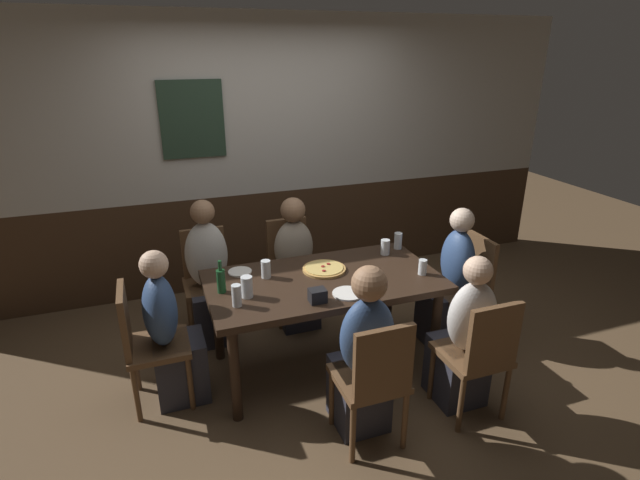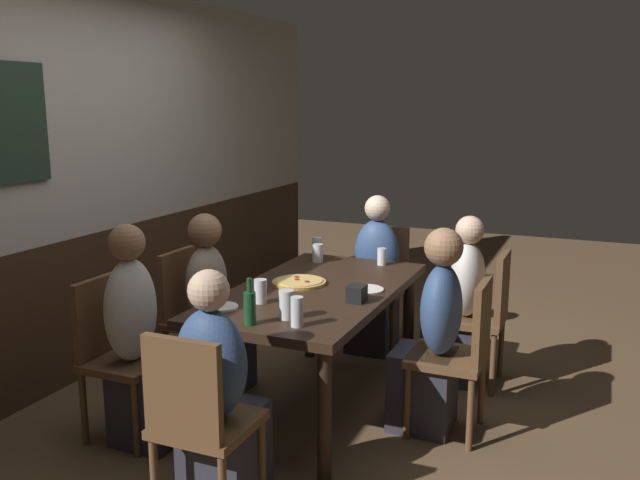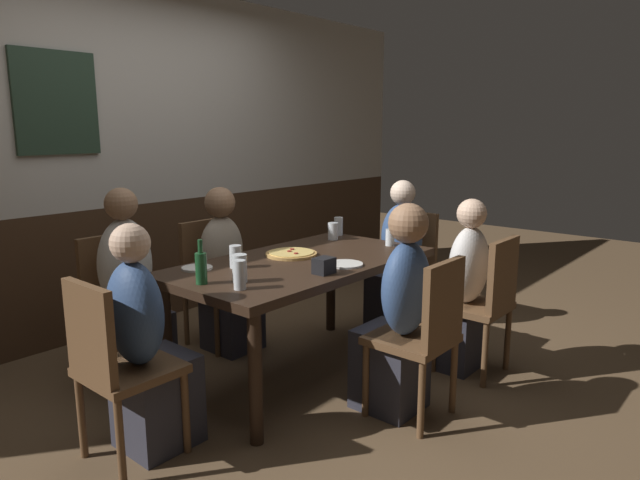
{
  "view_description": "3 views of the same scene",
  "coord_description": "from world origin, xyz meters",
  "px_view_note": "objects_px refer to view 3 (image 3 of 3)",
  "views": [
    {
      "loc": [
        -1.1,
        -2.99,
        2.29
      ],
      "look_at": [
        0.0,
        0.08,
        1.01
      ],
      "focal_mm": 27.61,
      "sensor_mm": 36.0,
      "label": 1
    },
    {
      "loc": [
        -3.48,
        -1.51,
        1.8
      ],
      "look_at": [
        0.21,
        0.06,
        0.98
      ],
      "focal_mm": 37.76,
      "sensor_mm": 36.0,
      "label": 2
    },
    {
      "loc": [
        -2.46,
        -2.24,
        1.53
      ],
      "look_at": [
        0.22,
        0.04,
        0.82
      ],
      "focal_mm": 31.59,
      "sensor_mm": 36.0,
      "label": 3
    }
  ],
  "objects_px": {
    "person_mid_near": "(398,324)",
    "beer_bottle_green": "(201,267)",
    "person_head_west": "(147,357)",
    "tumbler_water": "(333,232)",
    "chair_mid_far": "(212,275)",
    "tumbler_short": "(240,277)",
    "person_head_east": "(397,268)",
    "pint_glass_stout": "(236,258)",
    "beer_glass_half": "(390,239)",
    "condiment_caddy": "(324,266)",
    "chair_head_west": "(115,362)",
    "person_mid_far": "(227,281)",
    "chair_left_far": "(118,298)",
    "plate_white_large": "(345,264)",
    "dining_table": "(301,273)",
    "plate_white_small": "(197,268)",
    "chair_head_east": "(409,262)",
    "pint_glass_pale": "(338,227)",
    "person_left_far": "(132,303)",
    "person_right_near": "(460,299)",
    "chair_right_near": "(485,298)",
    "chair_mid_near": "(424,330)",
    "highball_clear": "(240,270)",
    "pizza": "(291,254)"
  },
  "relations": [
    {
      "from": "chair_mid_near",
      "to": "person_mid_far",
      "type": "distance_m",
      "value": 1.56
    },
    {
      "from": "dining_table",
      "to": "person_left_far",
      "type": "relative_size",
      "value": 1.4
    },
    {
      "from": "dining_table",
      "to": "chair_head_west",
      "type": "xyz_separation_m",
      "value": [
        -1.25,
        0.0,
        -0.16
      ]
    },
    {
      "from": "person_right_near",
      "to": "person_left_far",
      "type": "height_order",
      "value": "person_left_far"
    },
    {
      "from": "dining_table",
      "to": "plate_white_small",
      "type": "distance_m",
      "value": 0.63
    },
    {
      "from": "chair_head_west",
      "to": "plate_white_large",
      "type": "height_order",
      "value": "chair_head_west"
    },
    {
      "from": "person_right_near",
      "to": "beer_bottle_green",
      "type": "height_order",
      "value": "person_right_near"
    },
    {
      "from": "beer_glass_half",
      "to": "condiment_caddy",
      "type": "distance_m",
      "value": 0.87
    },
    {
      "from": "chair_mid_far",
      "to": "plate_white_small",
      "type": "relative_size",
      "value": 5.05
    },
    {
      "from": "person_mid_near",
      "to": "beer_bottle_green",
      "type": "relative_size",
      "value": 4.96
    },
    {
      "from": "person_left_far",
      "to": "condiment_caddy",
      "type": "xyz_separation_m",
      "value": [
        0.58,
        -1.01,
        0.28
      ]
    },
    {
      "from": "person_mid_near",
      "to": "person_right_near",
      "type": "bearing_deg",
      "value": 0.19
    },
    {
      "from": "chair_head_east",
      "to": "condiment_caddy",
      "type": "bearing_deg",
      "value": -167.45
    },
    {
      "from": "tumbler_short",
      "to": "plate_white_large",
      "type": "height_order",
      "value": "tumbler_short"
    },
    {
      "from": "chair_left_far",
      "to": "person_mid_near",
      "type": "relative_size",
      "value": 0.76
    },
    {
      "from": "person_head_west",
      "to": "person_head_east",
      "type": "bearing_deg",
      "value": 0.0
    },
    {
      "from": "chair_mid_near",
      "to": "person_right_near",
      "type": "relative_size",
      "value": 0.8
    },
    {
      "from": "chair_mid_far",
      "to": "plate_white_small",
      "type": "distance_m",
      "value": 0.82
    },
    {
      "from": "person_head_west",
      "to": "tumbler_water",
      "type": "distance_m",
      "value": 1.75
    },
    {
      "from": "person_left_far",
      "to": "plate_white_small",
      "type": "height_order",
      "value": "person_left_far"
    },
    {
      "from": "condiment_caddy",
      "to": "tumbler_water",
      "type": "bearing_deg",
      "value": 36.09
    },
    {
      "from": "person_head_west",
      "to": "pint_glass_stout",
      "type": "height_order",
      "value": "person_head_west"
    },
    {
      "from": "chair_mid_near",
      "to": "plate_white_large",
      "type": "relative_size",
      "value": 4.18
    },
    {
      "from": "chair_mid_far",
      "to": "condiment_caddy",
      "type": "distance_m",
      "value": 1.22
    },
    {
      "from": "chair_mid_far",
      "to": "tumbler_short",
      "type": "xyz_separation_m",
      "value": [
        -0.66,
        -1.05,
        0.31
      ]
    },
    {
      "from": "chair_head_east",
      "to": "beer_bottle_green",
      "type": "distance_m",
      "value": 2.0
    },
    {
      "from": "chair_head_west",
      "to": "person_mid_far",
      "type": "relative_size",
      "value": 0.78
    },
    {
      "from": "tumbler_short",
      "to": "beer_bottle_green",
      "type": "height_order",
      "value": "beer_bottle_green"
    },
    {
      "from": "tumbler_short",
      "to": "condiment_caddy",
      "type": "xyz_separation_m",
      "value": [
        0.5,
        -0.12,
        -0.02
      ]
    },
    {
      "from": "highball_clear",
      "to": "plate_white_small",
      "type": "relative_size",
      "value": 0.85
    },
    {
      "from": "pint_glass_stout",
      "to": "condiment_caddy",
      "type": "xyz_separation_m",
      "value": [
        0.23,
        -0.47,
        -0.01
      ]
    },
    {
      "from": "chair_head_east",
      "to": "pint_glass_pale",
      "type": "relative_size",
      "value": 6.48
    },
    {
      "from": "person_left_far",
      "to": "highball_clear",
      "type": "xyz_separation_m",
      "value": [
        0.16,
        -0.79,
        0.3
      ]
    },
    {
      "from": "dining_table",
      "to": "pint_glass_stout",
      "type": "distance_m",
      "value": 0.44
    },
    {
      "from": "person_right_near",
      "to": "condiment_caddy",
      "type": "relative_size",
      "value": 10.04
    },
    {
      "from": "chair_left_far",
      "to": "person_left_far",
      "type": "relative_size",
      "value": 0.74
    },
    {
      "from": "person_mid_near",
      "to": "condiment_caddy",
      "type": "relative_size",
      "value": 10.48
    },
    {
      "from": "chair_head_east",
      "to": "tumbler_water",
      "type": "bearing_deg",
      "value": 158.48
    },
    {
      "from": "dining_table",
      "to": "condiment_caddy",
      "type": "relative_size",
      "value": 15.19
    },
    {
      "from": "chair_right_near",
      "to": "chair_head_west",
      "type": "relative_size",
      "value": 1.0
    },
    {
      "from": "person_head_west",
      "to": "pizza",
      "type": "relative_size",
      "value": 3.45
    },
    {
      "from": "pint_glass_stout",
      "to": "beer_glass_half",
      "type": "bearing_deg",
      "value": -17.05
    },
    {
      "from": "chair_head_west",
      "to": "person_head_west",
      "type": "height_order",
      "value": "person_head_west"
    },
    {
      "from": "chair_left_far",
      "to": "beer_glass_half",
      "type": "xyz_separation_m",
      "value": [
        1.44,
        -1.04,
        0.29
      ]
    },
    {
      "from": "pizza",
      "to": "condiment_caddy",
      "type": "xyz_separation_m",
      "value": [
        -0.21,
        -0.44,
        0.03
      ]
    },
    {
      "from": "person_right_near",
      "to": "condiment_caddy",
      "type": "height_order",
      "value": "person_right_near"
    },
    {
      "from": "person_head_east",
      "to": "pint_glass_stout",
      "type": "distance_m",
      "value": 1.52
    },
    {
      "from": "person_right_near",
      "to": "plate_white_large",
      "type": "relative_size",
      "value": 5.24
    },
    {
      "from": "pint_glass_pale",
      "to": "beer_bottle_green",
      "type": "xyz_separation_m",
      "value": [
        -1.49,
        -0.29,
        0.03
      ]
    },
    {
      "from": "person_head_west",
      "to": "person_left_far",
      "type": "bearing_deg",
      "value": 63.32
    }
  ]
}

